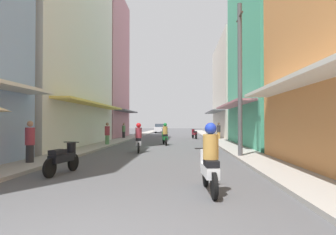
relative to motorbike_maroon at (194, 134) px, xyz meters
name	(u,v)px	position (x,y,z in m)	size (l,w,h in m)	color
ground_plane	(169,140)	(-2.39, -2.26, -0.50)	(119.06, 119.06, 0.00)	#4C4C4F
sidewalk_left	(123,139)	(-6.71, -2.26, -0.44)	(1.55, 62.12, 0.12)	#9E9991
sidewalk_right	(216,139)	(1.94, -2.26, -0.44)	(1.55, 62.12, 0.12)	#9E9991
building_left_mid	(46,16)	(-10.48, -9.85, 8.33)	(7.05, 12.60, 17.69)	silver
building_left_far	(94,67)	(-10.48, 0.78, 7.02)	(7.05, 8.00, 15.06)	#B7727F
building_right_mid	(285,54)	(5.70, -9.24, 5.69)	(7.05, 10.24, 12.39)	#4CB28C
building_right_far	(246,90)	(5.70, 2.57, 4.69)	(7.05, 11.60, 10.39)	silver
motorbike_maroon	(194,134)	(0.00, 0.00, 0.00)	(0.64, 1.78, 0.96)	black
motorbike_blue	(164,130)	(-3.33, 4.84, 0.20)	(0.55, 1.81, 1.58)	black
motorbike_green	(165,135)	(-2.44, -8.29, 0.20)	(0.62, 1.79, 1.58)	black
motorbike_silver	(139,139)	(-3.54, -13.40, 0.20)	(0.56, 1.80, 1.58)	black
motorbike_red	(210,139)	(0.27, -13.41, 0.20)	(0.55, 1.81, 1.58)	black
motorbike_white	(210,161)	(-0.55, -22.19, 0.20)	(0.55, 1.81, 1.58)	black
motorbike_black	(63,158)	(-4.85, -20.02, 0.00)	(0.58, 1.80, 0.96)	black
parked_car	(160,128)	(-4.72, 16.71, 0.24)	(1.89, 4.15, 1.45)	silver
pedestrian_crossing	(30,143)	(-6.80, -18.42, 0.32)	(0.34, 0.34, 1.65)	#262628
pedestrian_far	(124,131)	(-6.96, -0.95, 0.28)	(0.34, 0.34, 1.57)	#262628
pedestrian_foreground	(219,131)	(2.18, -1.95, 0.30)	(0.34, 0.34, 1.61)	#BF8C3F
pedestrian_midway	(107,134)	(-6.32, -9.41, 0.30)	(0.34, 0.34, 1.60)	#598C59
utility_pole	(240,79)	(1.41, -15.77, 3.05)	(0.20, 1.20, 6.96)	#4C4C4F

